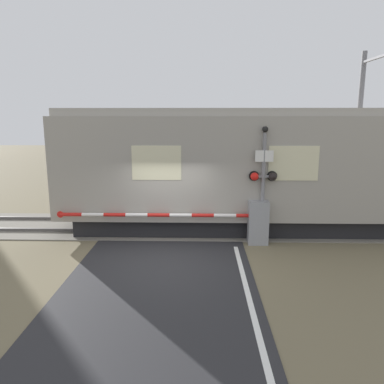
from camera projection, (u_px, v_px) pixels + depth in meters
name	position (u px, v px, depth m)	size (l,w,h in m)	color
ground_plane	(166.00, 259.00, 10.21)	(80.00, 80.00, 0.00)	#6B6047
track_bed	(174.00, 226.00, 13.22)	(36.00, 3.20, 0.13)	slate
train	(282.00, 169.00, 12.71)	(14.89, 3.09, 4.08)	black
crossing_barrier	(241.00, 221.00, 11.37)	(6.46, 0.44, 1.34)	gray
signal_post	(263.00, 178.00, 11.11)	(0.84, 0.26, 3.56)	gray
catenary_pole	(358.00, 131.00, 14.62)	(0.20, 1.90, 6.25)	slate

